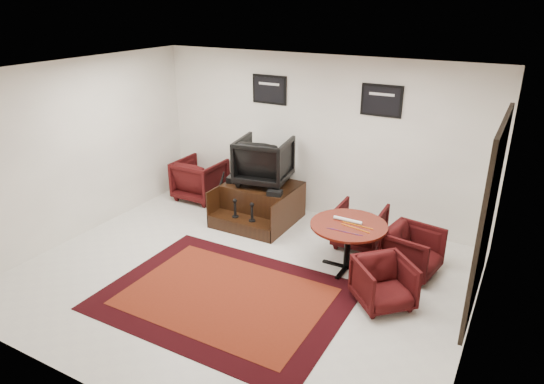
# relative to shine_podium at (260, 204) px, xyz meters

# --- Properties ---
(ground) EXTENTS (6.00, 6.00, 0.00)m
(ground) POSITION_rel_shine_podium_xyz_m (0.69, -1.77, -0.29)
(ground) COLOR silver
(ground) RESTS_ON ground
(room_shell) EXTENTS (6.02, 5.02, 2.81)m
(room_shell) POSITION_rel_shine_podium_xyz_m (1.10, -1.65, 1.49)
(room_shell) COLOR white
(room_shell) RESTS_ON ground
(area_rug) EXTENTS (3.11, 2.33, 0.01)m
(area_rug) POSITION_rel_shine_podium_xyz_m (0.80, -2.30, -0.29)
(area_rug) COLOR black
(area_rug) RESTS_ON ground
(shine_podium) EXTENTS (1.24, 1.28, 0.64)m
(shine_podium) POSITION_rel_shine_podium_xyz_m (0.00, 0.00, 0.00)
(shine_podium) COLOR black
(shine_podium) RESTS_ON ground
(shine_chair) EXTENTS (0.99, 0.94, 0.89)m
(shine_chair) POSITION_rel_shine_podium_xyz_m (0.00, 0.14, 0.79)
(shine_chair) COLOR black
(shine_chair) RESTS_ON shine_podium
(shoes_pair) EXTENTS (0.29, 0.33, 0.10)m
(shoes_pair) POSITION_rel_shine_podium_xyz_m (-0.49, -0.05, 0.40)
(shoes_pair) COLOR black
(shoes_pair) RESTS_ON shine_podium
(polish_kit) EXTENTS (0.27, 0.22, 0.08)m
(polish_kit) POSITION_rel_shine_podium_xyz_m (0.43, -0.27, 0.39)
(polish_kit) COLOR black
(polish_kit) RESTS_ON shine_podium
(umbrella_black) EXTENTS (0.33, 0.12, 0.89)m
(umbrella_black) POSITION_rel_shine_podium_xyz_m (-0.72, -0.23, 0.15)
(umbrella_black) COLOR black
(umbrella_black) RESTS_ON ground
(umbrella_hooked) EXTENTS (0.29, 0.11, 0.78)m
(umbrella_hooked) POSITION_rel_shine_podium_xyz_m (-0.73, 0.02, 0.10)
(umbrella_hooked) COLOR black
(umbrella_hooked) RESTS_ON ground
(armchair_side) EXTENTS (0.83, 0.78, 0.86)m
(armchair_side) POSITION_rel_shine_podium_xyz_m (-1.50, 0.28, 0.13)
(armchair_side) COLOR black
(armchair_side) RESTS_ON ground
(meeting_table) EXTENTS (1.08, 1.08, 0.70)m
(meeting_table) POSITION_rel_shine_podium_xyz_m (1.92, -0.84, 0.32)
(meeting_table) COLOR #47130A
(meeting_table) RESTS_ON ground
(table_chair_back) EXTENTS (0.73, 0.68, 0.73)m
(table_chair_back) POSITION_rel_shine_podium_xyz_m (1.84, -0.08, 0.07)
(table_chair_back) COLOR black
(table_chair_back) RESTS_ON ground
(table_chair_window) EXTENTS (0.77, 0.81, 0.73)m
(table_chair_window) POSITION_rel_shine_podium_xyz_m (2.76, -0.50, 0.07)
(table_chair_window) COLOR black
(table_chair_window) RESTS_ON ground
(table_chair_corner) EXTENTS (0.90, 0.90, 0.68)m
(table_chair_corner) POSITION_rel_shine_podium_xyz_m (2.64, -1.46, 0.04)
(table_chair_corner) COLOR black
(table_chair_corner) RESTS_ON ground
(paper_roll) EXTENTS (0.42, 0.06, 0.05)m
(paper_roll) POSITION_rel_shine_podium_xyz_m (1.88, -0.78, 0.43)
(paper_roll) COLOR silver
(paper_roll) RESTS_ON meeting_table
(table_clutter) EXTENTS (0.57, 0.30, 0.01)m
(table_clutter) POSITION_rel_shine_podium_xyz_m (2.02, -0.95, 0.42)
(table_clutter) COLOR orange
(table_clutter) RESTS_ON meeting_table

